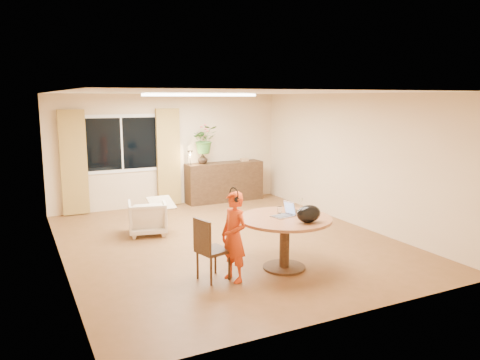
# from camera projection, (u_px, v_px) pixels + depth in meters

# --- Properties ---
(floor) EXTENTS (6.50, 6.50, 0.00)m
(floor) POSITION_uv_depth(u_px,v_px,m) (227.00, 241.00, 8.31)
(floor) COLOR brown
(floor) RESTS_ON ground
(ceiling) EXTENTS (6.50, 6.50, 0.00)m
(ceiling) POSITION_uv_depth(u_px,v_px,m) (227.00, 92.00, 7.85)
(ceiling) COLOR white
(ceiling) RESTS_ON wall_back
(wall_back) EXTENTS (5.50, 0.00, 5.50)m
(wall_back) POSITION_uv_depth(u_px,v_px,m) (169.00, 150.00, 10.95)
(wall_back) COLOR #CDAE85
(wall_back) RESTS_ON floor
(wall_left) EXTENTS (0.00, 6.50, 6.50)m
(wall_left) POSITION_uv_depth(u_px,v_px,m) (58.00, 181.00, 6.88)
(wall_left) COLOR #CDAE85
(wall_left) RESTS_ON floor
(wall_right) EXTENTS (0.00, 6.50, 6.50)m
(wall_right) POSITION_uv_depth(u_px,v_px,m) (353.00, 160.00, 9.28)
(wall_right) COLOR #CDAE85
(wall_right) RESTS_ON floor
(window) EXTENTS (1.70, 0.03, 1.30)m
(window) POSITION_uv_depth(u_px,v_px,m) (122.00, 144.00, 10.42)
(window) COLOR white
(window) RESTS_ON wall_back
(curtain_left) EXTENTS (0.55, 0.08, 2.25)m
(curtain_left) POSITION_uv_depth(u_px,v_px,m) (74.00, 163.00, 9.96)
(curtain_left) COLOR olive
(curtain_left) RESTS_ON wall_back
(curtain_right) EXTENTS (0.55, 0.08, 2.25)m
(curtain_right) POSITION_uv_depth(u_px,v_px,m) (169.00, 157.00, 10.87)
(curtain_right) COLOR olive
(curtain_right) RESTS_ON wall_back
(ceiling_panel) EXTENTS (2.20, 0.35, 0.05)m
(ceiling_panel) POSITION_uv_depth(u_px,v_px,m) (201.00, 95.00, 8.92)
(ceiling_panel) COLOR white
(ceiling_panel) RESTS_ON ceiling
(dining_table) EXTENTS (1.38, 1.38, 0.79)m
(dining_table) POSITION_uv_depth(u_px,v_px,m) (285.00, 228.00, 6.88)
(dining_table) COLOR brown
(dining_table) RESTS_ON floor
(dining_chair) EXTENTS (0.51, 0.48, 0.89)m
(dining_chair) POSITION_uv_depth(u_px,v_px,m) (213.00, 249.00, 6.50)
(dining_chair) COLOR black
(dining_chair) RESTS_ON floor
(child) EXTENTS (0.52, 0.40, 1.26)m
(child) POSITION_uv_depth(u_px,v_px,m) (234.00, 237.00, 6.43)
(child) COLOR red
(child) RESTS_ON floor
(laptop) EXTENTS (0.37, 0.29, 0.22)m
(laptop) POSITION_uv_depth(u_px,v_px,m) (282.00, 209.00, 6.88)
(laptop) COLOR #B7B7BC
(laptop) RESTS_ON dining_table
(tumbler) EXTENTS (0.09, 0.09, 0.10)m
(tumbler) POSITION_uv_depth(u_px,v_px,m) (280.00, 210.00, 7.10)
(tumbler) COLOR white
(tumbler) RESTS_ON dining_table
(wine_glass) EXTENTS (0.09, 0.09, 0.22)m
(wine_glass) POSITION_uv_depth(u_px,v_px,m) (301.00, 205.00, 7.15)
(wine_glass) COLOR white
(wine_glass) RESTS_ON dining_table
(pot_lid) EXTENTS (0.23, 0.23, 0.03)m
(pot_lid) POSITION_uv_depth(u_px,v_px,m) (293.00, 211.00, 7.19)
(pot_lid) COLOR white
(pot_lid) RESTS_ON dining_table
(handbag) EXTENTS (0.39, 0.25, 0.25)m
(handbag) POSITION_uv_depth(u_px,v_px,m) (309.00, 214.00, 6.55)
(handbag) COLOR black
(handbag) RESTS_ON dining_table
(armchair) EXTENTS (0.80, 0.81, 0.63)m
(armchair) POSITION_uv_depth(u_px,v_px,m) (147.00, 217.00, 8.70)
(armchair) COLOR #BFB098
(armchair) RESTS_ON floor
(throw) EXTENTS (0.46, 0.56, 0.03)m
(throw) POSITION_uv_depth(u_px,v_px,m) (161.00, 199.00, 8.74)
(throw) COLOR beige
(throw) RESTS_ON armchair
(sideboard) EXTENTS (1.91, 0.47, 0.96)m
(sideboard) POSITION_uv_depth(u_px,v_px,m) (224.00, 182.00, 11.45)
(sideboard) COLOR black
(sideboard) RESTS_ON floor
(vase) EXTENTS (0.27, 0.27, 0.25)m
(vase) POSITION_uv_depth(u_px,v_px,m) (203.00, 159.00, 11.10)
(vase) COLOR black
(vase) RESTS_ON sideboard
(bouquet) EXTENTS (0.63, 0.56, 0.66)m
(bouquet) POSITION_uv_depth(u_px,v_px,m) (204.00, 140.00, 11.05)
(bouquet) COLOR #376D29
(bouquet) RESTS_ON vase
(book_stack) EXTENTS (0.21, 0.17, 0.08)m
(book_stack) POSITION_uv_depth(u_px,v_px,m) (244.00, 160.00, 11.60)
(book_stack) COLOR #99704E
(book_stack) RESTS_ON sideboard
(desk_lamp) EXTENTS (0.15, 0.15, 0.35)m
(desk_lamp) POSITION_uv_depth(u_px,v_px,m) (190.00, 158.00, 10.90)
(desk_lamp) COLOR black
(desk_lamp) RESTS_ON sideboard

